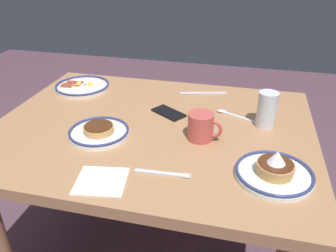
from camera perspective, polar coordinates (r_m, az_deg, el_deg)
name	(u,v)px	position (r m, az deg, el deg)	size (l,w,h in m)	color
dining_table	(153,145)	(1.38, -2.56, -3.15)	(1.24, 0.96, 0.73)	#A3734D
plate_near_main	(82,86)	(1.72, -14.17, 6.48)	(0.26, 0.26, 0.04)	silver
plate_center_pancakes	(99,132)	(1.29, -11.51, -0.92)	(0.23, 0.23, 0.04)	white
plate_far_companion	(274,172)	(1.09, 17.43, -7.30)	(0.24, 0.24, 0.09)	white
coffee_mug	(201,126)	(1.23, 5.63, -0.04)	(0.13, 0.09, 0.10)	#BF4C47
drinking_glass	(267,111)	(1.36, 16.20, 2.41)	(0.07, 0.07, 0.14)	silver
cell_phone	(169,113)	(1.42, 0.09, 2.23)	(0.14, 0.07, 0.01)	black
paper_napkin	(101,181)	(1.06, -11.13, -9.03)	(0.15, 0.14, 0.00)	white
fork_near	(163,173)	(1.06, -0.82, -7.96)	(0.18, 0.03, 0.01)	silver
butter_knife	(203,93)	(1.63, 5.90, 5.53)	(0.22, 0.07, 0.01)	silver
tea_spoon	(233,115)	(1.43, 10.81, 1.85)	(0.19, 0.10, 0.01)	silver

